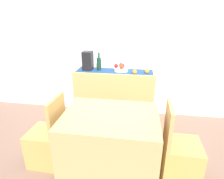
{
  "coord_description": "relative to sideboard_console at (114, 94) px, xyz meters",
  "views": [
    {
      "loc": [
        0.4,
        -2.15,
        1.76
      ],
      "look_at": [
        0.01,
        0.39,
        0.74
      ],
      "focal_mm": 30.0,
      "sensor_mm": 36.0,
      "label": 1
    }
  ],
  "objects": [
    {
      "name": "apple_left",
      "position": [
        0.04,
        -0.02,
        0.54
      ],
      "size": [
        0.07,
        0.07,
        0.07
      ],
      "primitive_type": "sphere",
      "color": "red",
      "rests_on": "fruit_bowl"
    },
    {
      "name": "room_wall_rear",
      "position": [
        0.03,
        0.26,
        0.91
      ],
      "size": [
        6.4,
        0.06,
        2.7
      ],
      "primitive_type": "cube",
      "color": "silver",
      "rests_on": "ground"
    },
    {
      "name": "apple_front",
      "position": [
        0.11,
        0.05,
        0.54
      ],
      "size": [
        0.07,
        0.07,
        0.07
      ],
      "primitive_type": "sphere",
      "color": "#B32E2B",
      "rests_on": "fruit_bowl"
    },
    {
      "name": "dining_table",
      "position": [
        0.14,
        -1.29,
        -0.07
      ],
      "size": [
        1.06,
        0.81,
        0.74
      ],
      "primitive_type": "cube",
      "color": "tan",
      "rests_on": "ground"
    },
    {
      "name": "ground_plane",
      "position": [
        0.03,
        -0.92,
        -0.45
      ],
      "size": [
        6.4,
        6.4,
        0.02
      ],
      "primitive_type": "cube",
      "color": "#7E6150",
      "rests_on": "ground"
    },
    {
      "name": "apple_rear",
      "position": [
        0.13,
        -0.07,
        0.54
      ],
      "size": [
        0.07,
        0.07,
        0.07
      ],
      "primitive_type": "sphere",
      "color": "#A83D18",
      "rests_on": "fruit_bowl"
    },
    {
      "name": "chair_by_corner",
      "position": [
        0.93,
        -1.29,
        -0.17
      ],
      "size": [
        0.41,
        0.41,
        0.9
      ],
      "color": "tan",
      "rests_on": "ground"
    },
    {
      "name": "coffee_maker",
      "position": [
        -0.46,
        0.0,
        0.6
      ],
      "size": [
        0.16,
        0.18,
        0.32
      ],
      "primitive_type": "cube",
      "color": "black",
      "rests_on": "sideboard_console"
    },
    {
      "name": "apple_upper",
      "position": [
        0.14,
        -0.0,
        0.54
      ],
      "size": [
        0.07,
        0.07,
        0.07
      ],
      "primitive_type": "sphere",
      "color": "red",
      "rests_on": "fruit_bowl"
    },
    {
      "name": "wine_bottle",
      "position": [
        -0.27,
        0.0,
        0.55
      ],
      "size": [
        0.07,
        0.07,
        0.31
      ],
      "color": "#103725",
      "rests_on": "sideboard_console"
    },
    {
      "name": "fruit_bowl",
      "position": [
        0.11,
        0.0,
        0.47
      ],
      "size": [
        0.25,
        0.25,
        0.06
      ],
      "primitive_type": "cylinder",
      "color": "white",
      "rests_on": "table_runner"
    },
    {
      "name": "orange_loose_end",
      "position": [
        0.55,
        -0.06,
        0.47
      ],
      "size": [
        0.07,
        0.07,
        0.07
      ],
      "primitive_type": "sphere",
      "color": "orange",
      "rests_on": "sideboard_console"
    },
    {
      "name": "table_runner",
      "position": [
        0.0,
        0.0,
        0.44
      ],
      "size": [
        1.3,
        0.32,
        0.01
      ],
      "primitive_type": "cube",
      "color": "navy",
      "rests_on": "sideboard_console"
    },
    {
      "name": "sideboard_console",
      "position": [
        0.0,
        0.0,
        0.0
      ],
      "size": [
        1.38,
        0.42,
        0.87
      ],
      "primitive_type": "cube",
      "color": "tan",
      "rests_on": "ground"
    },
    {
      "name": "chair_near_window",
      "position": [
        -0.66,
        -1.29,
        -0.17
      ],
      "size": [
        0.41,
        0.41,
        0.9
      ],
      "color": "tan",
      "rests_on": "ground"
    },
    {
      "name": "orange_loose_mid",
      "position": [
        0.35,
        -0.12,
        0.47
      ],
      "size": [
        0.07,
        0.07,
        0.07
      ],
      "primitive_type": "sphere",
      "color": "orange",
      "rests_on": "sideboard_console"
    }
  ]
}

